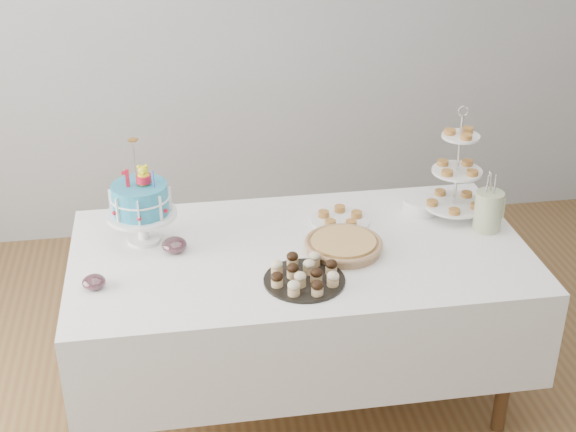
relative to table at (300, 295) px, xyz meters
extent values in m
cube|color=#97999C|center=(0.00, 1.70, 0.81)|extent=(5.00, 0.04, 2.70)
cube|color=white|center=(0.00, 0.00, 0.00)|extent=(1.92, 1.02, 0.45)
cylinder|color=#53321C|center=(-0.82, -0.37, -0.21)|extent=(0.06, 0.06, 0.67)
cylinder|color=#53321C|center=(0.82, -0.37, -0.21)|extent=(0.06, 0.06, 0.67)
cylinder|color=#53321C|center=(-0.82, 0.37, -0.21)|extent=(0.06, 0.06, 0.67)
cylinder|color=#53321C|center=(0.82, 0.37, -0.21)|extent=(0.06, 0.06, 0.67)
cylinder|color=teal|center=(-0.65, 0.17, 0.43)|extent=(0.23, 0.23, 0.13)
torus|color=white|center=(-0.65, 0.17, 0.44)|extent=(0.25, 0.25, 0.01)
cube|color=red|center=(-0.69, 0.17, 0.53)|extent=(0.02, 0.02, 0.07)
cylinder|color=blue|center=(-0.59, 0.14, 0.53)|extent=(0.01, 0.01, 0.07)
cylinder|color=silver|center=(-0.66, 0.21, 0.59)|extent=(0.00, 0.00, 0.18)
cylinder|color=#CA8A38|center=(-0.66, 0.21, 0.68)|extent=(0.05, 0.05, 0.01)
cylinder|color=black|center=(-0.03, -0.25, 0.23)|extent=(0.32, 0.32, 0.01)
ellipsoid|color=black|center=(-0.09, -0.25, 0.28)|extent=(0.05, 0.05, 0.04)
ellipsoid|color=beige|center=(0.04, -0.25, 0.28)|extent=(0.05, 0.05, 0.04)
cylinder|color=tan|center=(0.18, -0.04, 0.25)|extent=(0.31, 0.31, 0.04)
cylinder|color=tan|center=(0.18, -0.04, 0.27)|extent=(0.27, 0.27, 0.02)
torus|color=tan|center=(0.18, -0.04, 0.27)|extent=(0.33, 0.33, 0.02)
cylinder|color=silver|center=(0.74, 0.19, 0.47)|extent=(0.01, 0.01, 0.49)
cylinder|color=white|center=(0.74, 0.19, 0.29)|extent=(0.27, 0.27, 0.01)
cylinder|color=white|center=(0.74, 0.19, 0.45)|extent=(0.22, 0.22, 0.01)
cylinder|color=white|center=(0.74, 0.19, 0.62)|extent=(0.17, 0.17, 0.01)
torus|color=silver|center=(0.74, 0.19, 0.73)|extent=(0.05, 0.01, 0.05)
cylinder|color=white|center=(0.60, 0.26, 0.26)|extent=(0.17, 0.17, 0.06)
cylinder|color=white|center=(0.22, 0.21, 0.23)|extent=(0.27, 0.27, 0.01)
ellipsoid|color=silver|center=(-0.84, -0.17, 0.25)|extent=(0.09, 0.09, 0.05)
cylinder|color=#5B071A|center=(-0.84, -0.17, 0.25)|extent=(0.06, 0.06, 0.03)
ellipsoid|color=silver|center=(-0.52, 0.07, 0.26)|extent=(0.11, 0.11, 0.06)
cylinder|color=#5B071A|center=(-0.52, 0.07, 0.25)|extent=(0.07, 0.07, 0.03)
cylinder|color=beige|center=(0.84, 0.05, 0.32)|extent=(0.12, 0.12, 0.18)
cylinder|color=beige|center=(0.90, 0.03, 0.33)|extent=(0.01, 0.01, 0.09)
camera|label=1|loc=(-0.51, -2.88, 1.91)|focal=50.00mm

